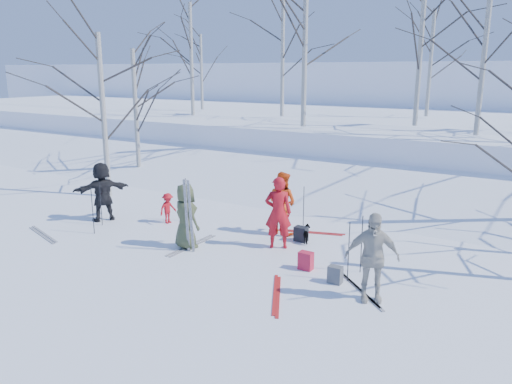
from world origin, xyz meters
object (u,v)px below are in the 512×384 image
Objects in this scene: skier_grey_west at (102,192)px; backpack_dark at (301,234)px; skier_red_north at (278,213)px; skier_red_seated at (168,208)px; skier_redor_behind at (282,203)px; skier_olive_center at (186,216)px; backpack_grey at (335,275)px; dog at (307,234)px; skier_cream_east at (372,257)px; backpack_red at (306,261)px.

backpack_dark is (6.00, 1.46, -0.70)m from skier_grey_west.
skier_red_north is 3.88m from skier_red_seated.
skier_redor_behind is (-0.48, 1.08, -0.05)m from skier_red_north.
skier_red_seated is at bearing 24.54° from skier_redor_behind.
skier_red_north reaches higher than skier_redor_behind.
skier_olive_center is 0.90× the size of skier_red_north.
skier_red_north is 1.09m from backpack_dark.
skier_olive_center is at bearing 179.51° from backpack_grey.
skier_grey_west is at bearing -22.34° from dog.
skier_grey_west is at bearing 175.74° from backpack_grey.
skier_cream_east is 3.38× the size of dog.
skier_cream_east is at bearing -41.29° from backpack_dark.
skier_cream_east is 3.61m from dog.
backpack_red is 1.96m from backpack_dark.
backpack_grey is (-0.91, 0.39, -0.72)m from skier_cream_east.
skier_red_north is 1.74m from backpack_red.
backpack_grey is at bearing 131.18° from skier_cream_east.
skier_olive_center is at bearing 3.44° from dog.
skier_red_north is at bearing 125.48° from skier_cream_east.
backpack_red is (5.11, -1.06, -0.25)m from skier_red_seated.
skier_redor_behind is 5.53m from skier_grey_west.
skier_red_seated is 2.30× the size of backpack_dark.
skier_red_north is 2.61m from backpack_grey.
backpack_dark is (0.77, -0.33, -0.68)m from skier_redor_behind.
skier_redor_behind is at bearing 130.81° from backpack_red.
skier_red_north is 4.94× the size of backpack_grey.
skier_red_seated is at bearing -27.22° from dog.
skier_grey_west is at bearing -20.67° from skier_red_north.
skier_red_north reaches higher than dog.
skier_olive_center is 3.15× the size of dog.
dog is (0.47, 0.75, -0.71)m from skier_red_north.
backpack_grey is at bearing 93.79° from dog.
skier_grey_west is at bearing 121.53° from skier_red_seated.
skier_redor_behind reaches higher than skier_olive_center.
skier_cream_east reaches higher than backpack_red.
backpack_grey is at bearing 115.29° from skier_grey_west.
backpack_red is at bearing 158.41° from backpack_grey.
backpack_grey is (1.67, -2.04, -0.04)m from dog.
skier_red_seated is at bearing -29.42° from skier_red_north.
skier_redor_behind is at bearing -107.25° from skier_olive_center.
skier_red_north is 1.06× the size of skier_redor_behind.
skier_red_seated is at bearing 139.69° from skier_cream_east.
skier_red_north is 1.14m from dog.
skier_olive_center is 2.79m from skier_redor_behind.
backpack_dark is (-1.86, 2.04, 0.01)m from backpack_grey.
skier_redor_behind is at bearing 156.84° from backpack_dark.
backpack_red reaches higher than backpack_dark.
skier_red_seated is 4.19m from backpack_dark.
backpack_red is 1.05× the size of backpack_dark.
skier_red_north reaches higher than backpack_dark.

